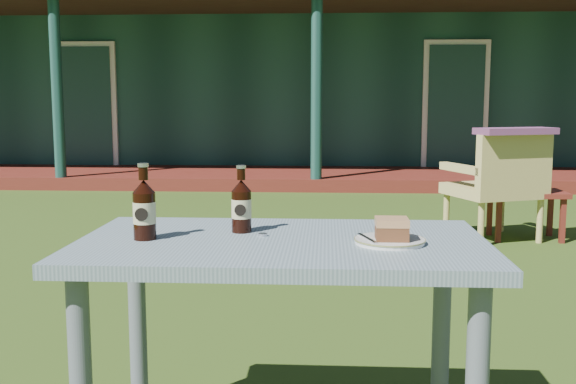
# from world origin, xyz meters

# --- Properties ---
(ground) EXTENTS (80.00, 80.00, 0.00)m
(ground) POSITION_xyz_m (0.00, 0.00, 0.00)
(ground) COLOR #334916
(pavilion) EXTENTS (15.80, 8.30, 3.45)m
(pavilion) POSITION_xyz_m (-0.00, 9.39, 1.61)
(pavilion) COLOR #173D35
(pavilion) RESTS_ON ground
(cafe_table) EXTENTS (1.20, 0.70, 0.72)m
(cafe_table) POSITION_xyz_m (0.00, -1.60, 0.62)
(cafe_table) COLOR slate
(cafe_table) RESTS_ON ground
(plate) EXTENTS (0.20, 0.20, 0.01)m
(plate) POSITION_xyz_m (0.31, -1.64, 0.73)
(plate) COLOR silver
(plate) RESTS_ON cafe_table
(cake_slice) EXTENTS (0.09, 0.09, 0.06)m
(cake_slice) POSITION_xyz_m (0.31, -1.65, 0.77)
(cake_slice) COLOR #55311B
(cake_slice) RESTS_ON plate
(fork) EXTENTS (0.05, 0.14, 0.00)m
(fork) POSITION_xyz_m (0.25, -1.65, 0.74)
(fork) COLOR silver
(fork) RESTS_ON plate
(cola_bottle_near) EXTENTS (0.06, 0.06, 0.21)m
(cola_bottle_near) POSITION_xyz_m (-0.13, -1.50, 0.80)
(cola_bottle_near) COLOR black
(cola_bottle_near) RESTS_ON cafe_table
(cola_bottle_far) EXTENTS (0.07, 0.07, 0.23)m
(cola_bottle_far) POSITION_xyz_m (-0.40, -1.62, 0.81)
(cola_bottle_far) COLOR black
(cola_bottle_far) RESTS_ON cafe_table
(bottle_cap) EXTENTS (0.03, 0.03, 0.01)m
(bottle_cap) POSITION_xyz_m (-0.06, -1.55, 0.72)
(bottle_cap) COLOR silver
(bottle_cap) RESTS_ON cafe_table
(armchair_left) EXTENTS (0.82, 0.80, 0.87)m
(armchair_left) POSITION_xyz_m (1.51, 1.89, 0.49)
(armchair_left) COLOR tan
(armchair_left) RESTS_ON ground
(floral_throw) EXTENTS (0.67, 0.44, 0.05)m
(floral_throw) POSITION_xyz_m (1.58, 1.73, 0.90)
(floral_throw) COLOR #6F3861
(floral_throw) RESTS_ON armchair_left
(side_table) EXTENTS (0.60, 0.40, 0.40)m
(side_table) POSITION_xyz_m (1.75, 1.98, 0.34)
(side_table) COLOR #5C1E16
(side_table) RESTS_ON ground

